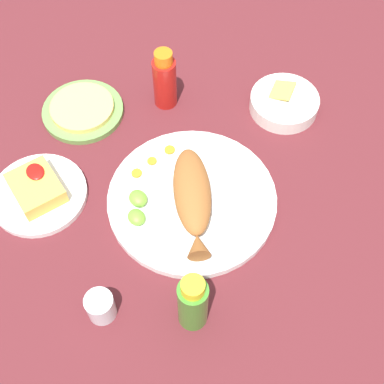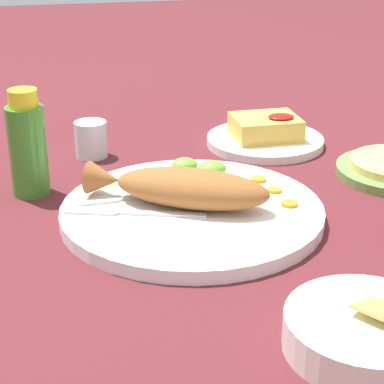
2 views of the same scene
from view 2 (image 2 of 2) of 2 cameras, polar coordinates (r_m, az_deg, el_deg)
The scene contains 15 objects.
ground_plane at distance 0.92m, azimuth 0.00°, elevation -2.16°, with size 4.00×4.00×0.00m, color #561E23.
main_plate at distance 0.92m, azimuth 0.00°, elevation -1.66°, with size 0.35×0.35×0.02m, color white.
fried_fish at distance 0.91m, azimuth -0.80°, elevation 0.39°, with size 0.25×0.17×0.05m.
fork_near at distance 0.90m, azimuth -5.52°, elevation -1.68°, with size 0.18×0.07×0.00m.
fork_far at distance 0.94m, azimuth -5.32°, elevation -0.46°, with size 0.19×0.02×0.00m.
carrot_slice_near at distance 0.93m, azimuth 7.98°, elevation -0.95°, with size 0.02×0.02×0.00m, color orange.
carrot_slice_mid at distance 0.97m, azimuth 6.77°, elevation 0.16°, with size 0.02×0.02×0.00m, color orange.
carrot_slice_far at distance 1.00m, azimuth 5.47°, elevation 1.06°, with size 0.02×0.02×0.00m, color orange.
lime_wedge_main at distance 1.01m, azimuth 1.67°, elevation 1.93°, with size 0.04×0.04×0.02m, color #6BB233.
lime_wedge_side at distance 1.02m, azimuth -0.62°, elevation 2.22°, with size 0.04×0.03×0.02m, color #6BB233.
hot_sauce_bottle_green at distance 1.00m, azimuth -13.35°, elevation 3.70°, with size 0.05×0.05×0.15m.
salt_cup at distance 1.15m, azimuth -8.27°, elevation 4.13°, with size 0.05×0.05×0.06m.
side_plate_fries at distance 1.20m, azimuth 6.00°, elevation 4.19°, with size 0.20×0.20×0.01m, color white.
fries_pile at distance 1.19m, azimuth 6.09°, elevation 5.35°, with size 0.11×0.09×0.04m.
guacamole_bowl at distance 0.68m, azimuth 14.17°, elevation -10.97°, with size 0.16×0.16×0.05m.
Camera 2 is at (-0.18, -0.81, 0.40)m, focal length 65.00 mm.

